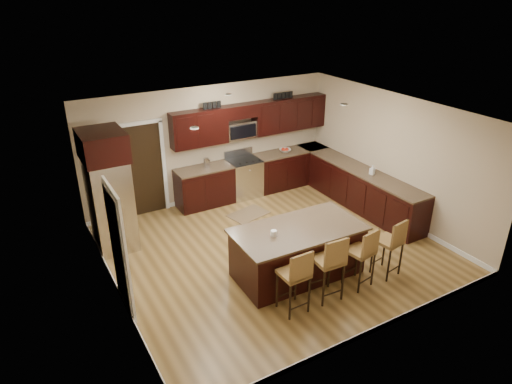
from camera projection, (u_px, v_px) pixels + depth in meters
floor at (273, 249)px, 8.93m from camera, size 6.00×6.00×0.00m
ceiling at (276, 114)px, 7.80m from camera, size 6.00×6.00×0.00m
wall_back at (211, 144)px, 10.53m from camera, size 6.00×0.00×6.00m
wall_left at (109, 226)px, 7.01m from camera, size 0.00×5.50×5.50m
wall_right at (394, 157)px, 9.72m from camera, size 0.00×5.50×5.50m
base_cabinets at (310, 182)px, 10.74m from camera, size 4.02×3.96×0.92m
upper_cabinets at (254, 119)px, 10.66m from camera, size 4.00×0.33×0.80m
range at (244, 177)px, 10.97m from camera, size 0.76×0.64×1.11m
microwave at (240, 130)px, 10.61m from camera, size 0.76×0.31×0.40m
doorway at (143, 170)px, 9.91m from camera, size 0.85×0.03×2.06m
pantry_door at (118, 253)px, 6.92m from camera, size 0.03×0.80×2.04m
letter_decor at (248, 100)px, 10.41m from camera, size 2.20×0.03×0.15m
island at (297, 253)px, 8.01m from camera, size 2.30×1.24×0.92m
stool_left at (296, 275)px, 6.95m from camera, size 0.43×0.43×1.13m
stool_mid at (331, 261)px, 7.23m from camera, size 0.46×0.46×1.17m
stool_right at (363, 252)px, 7.56m from camera, size 0.48×0.48×1.10m
refrigerator at (109, 190)px, 8.56m from camera, size 0.79×0.97×2.35m
floor_mat at (248, 214)px, 10.25m from camera, size 0.97×0.76×0.01m
fruit_bowl at (285, 150)px, 11.30m from camera, size 0.37×0.37×0.07m
soap_bottle at (372, 170)px, 9.94m from camera, size 0.12×0.12×0.21m
canister_tall at (206, 163)px, 10.30m from camera, size 0.12×0.12×0.22m
canister_short at (208, 163)px, 10.33m from camera, size 0.11×0.11×0.18m
island_jar at (274, 233)px, 7.55m from camera, size 0.10×0.10×0.10m
stool_extra at (392, 241)px, 7.86m from camera, size 0.48×0.48×1.10m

